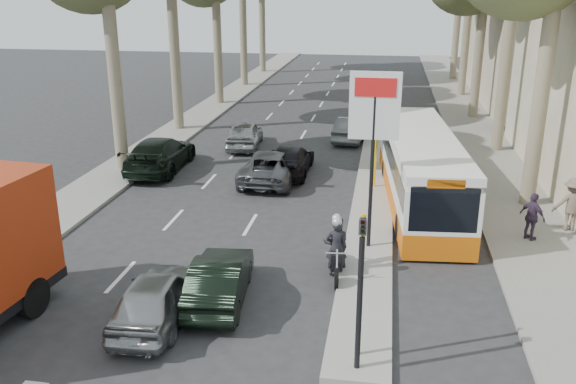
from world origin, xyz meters
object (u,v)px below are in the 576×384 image
object	(u,v)px
silver_hatchback	(156,297)
motorcycle	(336,247)
city_bus	(421,168)
dark_hatchback	(220,279)

from	to	relation	value
silver_hatchback	motorcycle	world-z (taller)	motorcycle
silver_hatchback	city_bus	bearing A→B (deg)	-127.98
motorcycle	dark_hatchback	bearing A→B (deg)	-150.10
city_bus	motorcycle	bearing A→B (deg)	-117.23
silver_hatchback	city_bus	size ratio (longest dim) A/B	0.36
dark_hatchback	motorcycle	xyz separation A→B (m)	(2.88, 2.09, 0.20)
city_bus	motorcycle	size ratio (longest dim) A/B	4.92
silver_hatchback	city_bus	world-z (taller)	city_bus
dark_hatchback	city_bus	distance (m)	10.03
silver_hatchback	dark_hatchback	bearing A→B (deg)	-139.13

